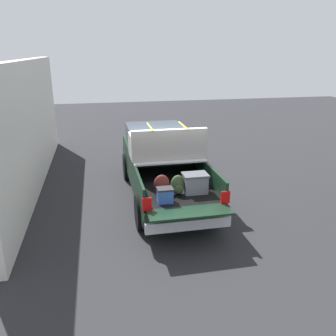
# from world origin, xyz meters

# --- Properties ---
(ground_plane) EXTENTS (40.00, 40.00, 0.00)m
(ground_plane) POSITION_xyz_m (0.00, 0.00, 0.00)
(ground_plane) COLOR #262628
(pickup_truck) EXTENTS (6.05, 2.06, 2.23)m
(pickup_truck) POSITION_xyz_m (0.35, -0.00, 0.97)
(pickup_truck) COLOR black
(pickup_truck) RESTS_ON ground_plane
(building_facade) EXTENTS (10.31, 0.36, 3.86)m
(building_facade) POSITION_xyz_m (1.88, 3.83, 1.93)
(building_facade) COLOR silver
(building_facade) RESTS_ON ground_plane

